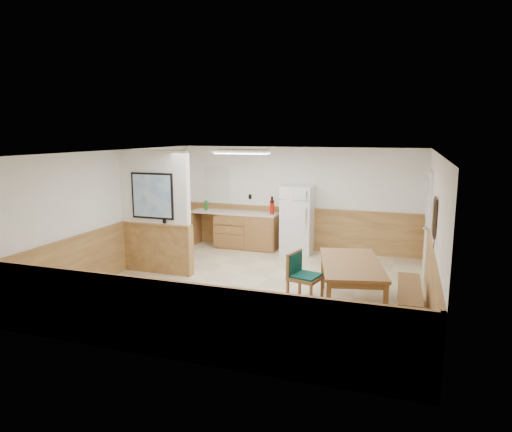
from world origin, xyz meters
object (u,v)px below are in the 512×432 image
(dining_table, at_px, (351,268))
(dining_bench, at_px, (409,294))
(soap_bottle, at_px, (206,205))
(refrigerator, at_px, (297,220))
(dining_chair, at_px, (300,273))
(fire_extinguisher, at_px, (272,206))

(dining_table, height_order, dining_bench, dining_table)
(dining_bench, relative_size, soap_bottle, 6.64)
(refrigerator, xyz_separation_m, dining_table, (1.63, -3.07, -0.15))
(refrigerator, relative_size, dining_bench, 1.00)
(dining_chair, xyz_separation_m, fire_extinguisher, (-1.42, 3.09, 0.60))
(dining_chair, relative_size, fire_extinguisher, 1.97)
(refrigerator, height_order, dining_table, refrigerator)
(refrigerator, xyz_separation_m, dining_bench, (2.56, -3.15, -0.46))
(dining_table, distance_m, fire_extinguisher, 3.84)
(dining_chair, xyz_separation_m, soap_bottle, (-3.19, 3.15, 0.53))
(refrigerator, distance_m, dining_chair, 3.20)
(dining_bench, bearing_deg, fire_extinguisher, 134.09)
(fire_extinguisher, xyz_separation_m, soap_bottle, (-1.77, 0.07, -0.07))
(refrigerator, bearing_deg, dining_chair, -76.79)
(dining_table, bearing_deg, fire_extinguisher, 113.57)
(dining_chair, height_order, soap_bottle, soap_bottle)
(dining_table, relative_size, soap_bottle, 8.38)
(dining_table, height_order, dining_chair, dining_chair)
(dining_table, distance_m, soap_bottle, 5.13)
(dining_chair, bearing_deg, dining_table, 15.28)
(dining_bench, height_order, fire_extinguisher, fire_extinguisher)
(refrigerator, distance_m, fire_extinguisher, 0.69)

